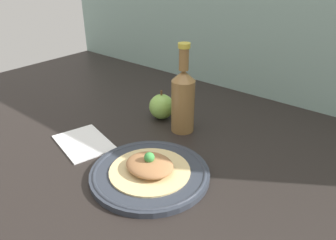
{
  "coord_description": "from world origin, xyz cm",
  "views": [
    {
      "loc": [
        45.07,
        -47.59,
        43.81
      ],
      "look_at": [
        1.05,
        5.77,
        8.47
      ],
      "focal_mm": 35.0,
      "sensor_mm": 36.0,
      "label": 1
    }
  ],
  "objects_px": {
    "plate": "(150,173)",
    "plated_food": "(150,166)",
    "cider_bottle": "(183,98)",
    "apple": "(162,107)"
  },
  "relations": [
    {
      "from": "plated_food",
      "to": "apple",
      "type": "height_order",
      "value": "apple"
    },
    {
      "from": "plate",
      "to": "cider_bottle",
      "type": "xyz_separation_m",
      "value": [
        -0.07,
        0.21,
        0.09
      ]
    },
    {
      "from": "plate",
      "to": "apple",
      "type": "xyz_separation_m",
      "value": [
        -0.17,
        0.23,
        0.03
      ]
    },
    {
      "from": "plate",
      "to": "apple",
      "type": "bearing_deg",
      "value": 125.34
    },
    {
      "from": "plate",
      "to": "plated_food",
      "type": "bearing_deg",
      "value": 0.0
    },
    {
      "from": "plate",
      "to": "apple",
      "type": "distance_m",
      "value": 0.29
    },
    {
      "from": "plate",
      "to": "plated_food",
      "type": "height_order",
      "value": "plated_food"
    },
    {
      "from": "cider_bottle",
      "to": "apple",
      "type": "height_order",
      "value": "cider_bottle"
    },
    {
      "from": "apple",
      "to": "plate",
      "type": "bearing_deg",
      "value": -54.66
    },
    {
      "from": "plate",
      "to": "apple",
      "type": "height_order",
      "value": "apple"
    }
  ]
}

